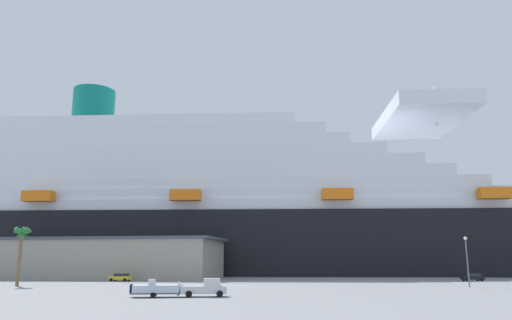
{
  "coord_description": "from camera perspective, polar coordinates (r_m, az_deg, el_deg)",
  "views": [
    {
      "loc": [
        10.18,
        -85.22,
        4.67
      ],
      "look_at": [
        1.2,
        20.81,
        26.47
      ],
      "focal_mm": 33.7,
      "sensor_mm": 36.0,
      "label": 1
    }
  ],
  "objects": [
    {
      "name": "small_boat_on_trailer",
      "position": [
        62.07,
        -11.07,
        -14.8
      ],
      "size": [
        7.75,
        3.27,
        2.15
      ],
      "color": "#595960",
      "rests_on": "ground_plane"
    },
    {
      "name": "parked_car_black_coupe",
      "position": [
        111.95,
        24.33,
        -12.55
      ],
      "size": [
        4.58,
        2.45,
        1.58
      ],
      "color": "black",
      "rests_on": "ground_plane"
    },
    {
      "name": "street_lamp",
      "position": [
        88.46,
        23.73,
        -10.19
      ],
      "size": [
        0.56,
        0.56,
        8.22
      ],
      "color": "slate",
      "rests_on": "ground_plane"
    },
    {
      "name": "cruise_ship",
      "position": [
        145.94,
        -7.56,
        -6.29
      ],
      "size": [
        270.52,
        45.13,
        63.71
      ],
      "color": "black",
      "rests_on": "ground_plane"
    },
    {
      "name": "parked_car_yellow_taxi",
      "position": [
        106.12,
        -15.8,
        -13.23
      ],
      "size": [
        4.68,
        2.45,
        1.58
      ],
      "color": "yellow",
      "rests_on": "ground_plane"
    },
    {
      "name": "terminal_building",
      "position": [
        122.6,
        -17.74,
        -11.02
      ],
      "size": [
        58.32,
        24.71,
        9.4
      ],
      "color": "gray",
      "rests_on": "ground_plane"
    },
    {
      "name": "pickup_truck",
      "position": [
        61.94,
        -6.0,
        -14.88
      ],
      "size": [
        5.89,
        3.16,
        2.2
      ],
      "color": "silver",
      "rests_on": "ground_plane"
    },
    {
      "name": "ground_plane",
      "position": [
        115.77,
        -0.22,
        -13.89
      ],
      "size": [
        600.0,
        600.0,
        0.0
      ],
      "primitive_type": "plane",
      "color": "gray"
    },
    {
      "name": "palm_tree",
      "position": [
        94.06,
        -26.07,
        -8.33
      ],
      "size": [
        3.06,
        3.15,
        10.07
      ],
      "color": "brown",
      "rests_on": "ground_plane"
    }
  ]
}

